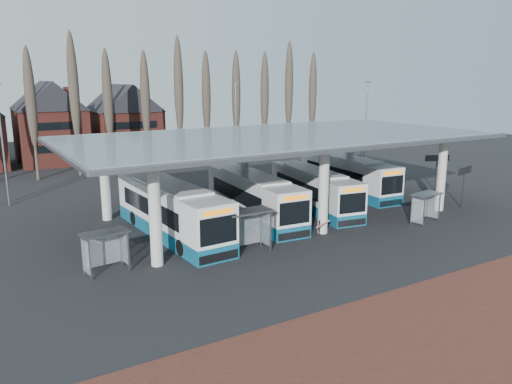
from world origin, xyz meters
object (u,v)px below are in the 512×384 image
bus_0 (171,211)px  bus_2 (314,190)px  bus_3 (347,176)px  shelter_0 (104,243)px  bus_1 (253,197)px  shelter_1 (247,222)px  shelter_2 (425,201)px

bus_0 → bus_2: 12.78m
bus_2 → bus_3: 6.92m
bus_0 → bus_3: 19.35m
bus_2 → shelter_0: bearing=-154.9°
bus_0 → bus_1: 7.06m
bus_0 → bus_3: (18.96, 3.87, -0.09)m
bus_0 → bus_2: size_ratio=1.10×
bus_1 → shelter_0: bearing=-152.6°
bus_2 → shelter_1: bearing=-138.0°
bus_0 → bus_2: bearing=0.4°
shelter_0 → shelter_2: size_ratio=1.01×
bus_1 → bus_2: (5.75, -0.03, -0.08)m
shelter_1 → shelter_0: bearing=172.1°
bus_1 → bus_2: bearing=4.2°
bus_3 → shelter_0: (-24.59, -8.38, 0.11)m
bus_0 → bus_1: (7.01, 0.82, -0.09)m
bus_1 → shelter_0: size_ratio=4.64×
bus_1 → bus_3: 12.33m
bus_2 → bus_3: (6.20, 3.07, 0.08)m
shelter_0 → shelter_1: shelter_1 is taller
shelter_2 → bus_3: bearing=70.3°
shelter_1 → bus_2: bearing=33.4°
bus_3 → shelter_1: 18.87m
bus_1 → shelter_2: 12.71m
bus_3 → bus_1: bearing=-161.6°
shelter_0 → shelter_2: shelter_0 is taller
bus_1 → shelter_1: (-4.30, -6.55, 0.36)m
bus_3 → bus_2: bearing=-149.6°
bus_2 → shelter_1: (-10.04, -6.52, 0.45)m
bus_0 → shelter_2: 18.43m
bus_2 → bus_3: bus_3 is taller
bus_0 → bus_1: size_ratio=1.05×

